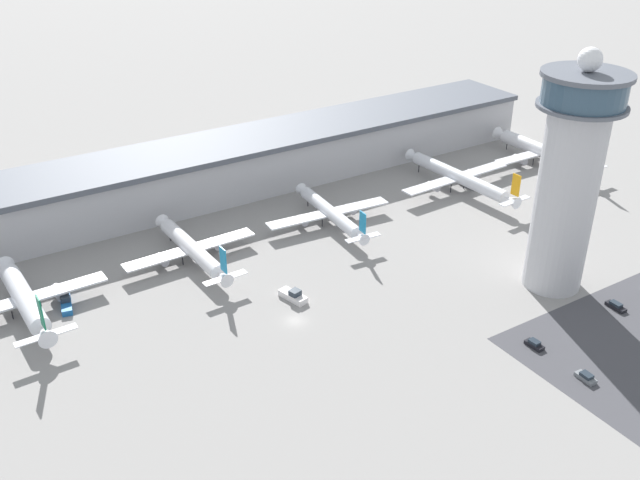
# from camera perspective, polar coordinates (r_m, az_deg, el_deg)

# --- Properties ---
(ground_plane) EXTENTS (1000.00, 1000.00, 0.00)m
(ground_plane) POSITION_cam_1_polar(r_m,az_deg,el_deg) (156.24, -2.01, -6.46)
(ground_plane) COLOR gray
(terminal_building) EXTENTS (249.98, 25.00, 15.80)m
(terminal_building) POSITION_cam_1_polar(r_m,az_deg,el_deg) (208.77, -11.88, 4.77)
(terminal_building) COLOR #B2B2B7
(terminal_building) RESTS_ON ground
(control_tower) EXTENTS (18.90, 18.90, 55.58)m
(control_tower) POSITION_cam_1_polar(r_m,az_deg,el_deg) (165.59, 19.34, 4.94)
(control_tower) COLOR #BCBCC1
(control_tower) RESTS_ON ground
(airplane_gate_bravo) EXTENTS (36.45, 36.24, 13.46)m
(airplane_gate_bravo) POSITION_cam_1_polar(r_m,az_deg,el_deg) (168.67, -22.57, -4.39)
(airplane_gate_bravo) COLOR silver
(airplane_gate_bravo) RESTS_ON ground
(airplane_gate_charlie) EXTENTS (34.48, 37.35, 11.85)m
(airplane_gate_charlie) POSITION_cam_1_polar(r_m,az_deg,el_deg) (178.88, -10.22, -0.69)
(airplane_gate_charlie) COLOR white
(airplane_gate_charlie) RESTS_ON ground
(airplane_gate_delta) EXTENTS (36.32, 36.68, 11.10)m
(airplane_gate_delta) POSITION_cam_1_polar(r_m,az_deg,el_deg) (194.32, 0.82, 2.21)
(airplane_gate_delta) COLOR silver
(airplane_gate_delta) RESTS_ON ground
(airplane_gate_echo) EXTENTS (39.80, 45.44, 12.69)m
(airplane_gate_echo) POSITION_cam_1_polar(r_m,az_deg,el_deg) (218.94, 11.04, 4.96)
(airplane_gate_echo) COLOR silver
(airplane_gate_echo) RESTS_ON ground
(airplane_gate_foxtrot) EXTENTS (36.05, 41.88, 13.87)m
(airplane_gate_foxtrot) POSITION_cam_1_polar(r_m,az_deg,el_deg) (246.19, 17.31, 6.80)
(airplane_gate_foxtrot) COLOR white
(airplane_gate_foxtrot) RESTS_ON ground
(service_truck_catering) EXTENTS (2.56, 6.69, 2.47)m
(service_truck_catering) POSITION_cam_1_polar(r_m,az_deg,el_deg) (223.82, 11.79, 4.40)
(service_truck_catering) COLOR black
(service_truck_catering) RESTS_ON ground
(service_truck_fuel) EXTENTS (4.19, 7.67, 2.73)m
(service_truck_fuel) POSITION_cam_1_polar(r_m,az_deg,el_deg) (162.80, -2.15, -4.50)
(service_truck_fuel) COLOR black
(service_truck_fuel) RESTS_ON ground
(service_truck_baggage) EXTENTS (3.71, 7.94, 2.52)m
(service_truck_baggage) POSITION_cam_1_polar(r_m,az_deg,el_deg) (169.84, -19.64, -4.84)
(service_truck_baggage) COLOR black
(service_truck_baggage) RESTS_ON ground
(car_maroon_suv) EXTENTS (1.92, 4.84, 1.43)m
(car_maroon_suv) POSITION_cam_1_polar(r_m,az_deg,el_deg) (173.05, 22.58, -4.91)
(car_maroon_suv) COLOR black
(car_maroon_suv) RESTS_ON ground
(car_red_hatchback) EXTENTS (2.01, 4.26, 1.48)m
(car_red_hatchback) POSITION_cam_1_polar(r_m,az_deg,el_deg) (148.90, 20.49, -10.25)
(car_red_hatchback) COLOR black
(car_red_hatchback) RESTS_ON ground
(car_silver_sedan) EXTENTS (1.96, 4.16, 1.45)m
(car_silver_sedan) POSITION_cam_1_polar(r_m,az_deg,el_deg) (154.64, 16.77, -7.99)
(car_silver_sedan) COLOR black
(car_silver_sedan) RESTS_ON ground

